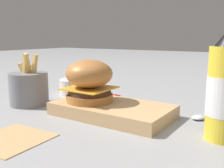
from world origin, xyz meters
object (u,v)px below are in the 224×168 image
burger (89,81)px  fries_basket (28,88)px  side_bowl (77,86)px  serving_board (112,110)px  spoon (205,116)px

burger → fries_basket: fries_basket is taller
fries_basket → side_bowl: fries_basket is taller
fries_basket → serving_board: bearing=9.2°
fries_basket → burger: bearing=9.0°
fries_basket → side_bowl: 0.19m
serving_board → burger: burger is taller
serving_board → fries_basket: (-0.26, -0.04, 0.03)m
burger → side_bowl: (-0.17, 0.15, -0.06)m
burger → spoon: (0.26, 0.12, -0.08)m
serving_board → side_bowl: side_bowl is taller
side_bowl → spoon: size_ratio=0.85×
serving_board → spoon: serving_board is taller
fries_basket → spoon: size_ratio=1.08×
side_bowl → spoon: (0.43, -0.03, -0.02)m
burger → fries_basket: 0.21m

